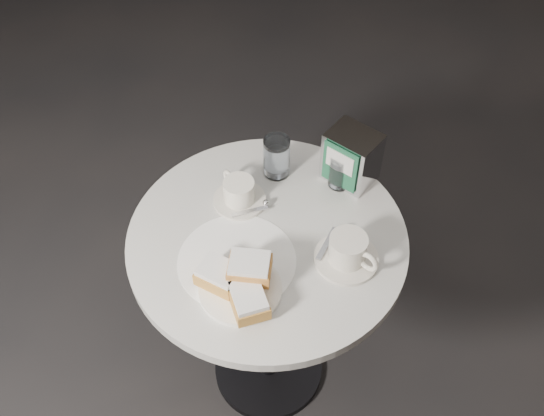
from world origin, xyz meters
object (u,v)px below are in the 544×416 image
at_px(coffee_cup_right, 348,251).
at_px(napkin_dispenser, 351,157).
at_px(coffee_cup_left, 239,193).
at_px(water_glass_left, 277,157).
at_px(water_glass_right, 341,171).
at_px(beignet_plate, 239,284).
at_px(cafe_table, 268,280).

height_order(coffee_cup_right, napkin_dispenser, napkin_dispenser).
height_order(coffee_cup_left, water_glass_left, water_glass_left).
height_order(coffee_cup_right, water_glass_right, water_glass_right).
bearing_deg(beignet_plate, coffee_cup_right, 56.26).
xyz_separation_m(cafe_table, water_glass_right, (0.05, 0.26, 0.25)).
distance_m(coffee_cup_right, water_glass_right, 0.25).
relative_size(cafe_table, water_glass_left, 6.46).
bearing_deg(water_glass_right, beignet_plate, -89.82).
bearing_deg(coffee_cup_right, beignet_plate, -119.32).
distance_m(cafe_table, coffee_cup_left, 0.27).
relative_size(water_glass_right, napkin_dispenser, 0.67).
height_order(coffee_cup_right, water_glass_left, water_glass_left).
xyz_separation_m(cafe_table, beignet_plate, (0.05, -0.17, 0.23)).
bearing_deg(water_glass_right, coffee_cup_right, -53.35).
distance_m(cafe_table, napkin_dispenser, 0.40).
bearing_deg(beignet_plate, water_glass_left, 114.09).
bearing_deg(coffee_cup_right, cafe_table, -160.59).
xyz_separation_m(beignet_plate, water_glass_right, (-0.00, 0.43, 0.01)).
xyz_separation_m(coffee_cup_right, water_glass_right, (-0.15, 0.20, 0.01)).
distance_m(coffee_cup_left, water_glass_right, 0.27).
height_order(coffee_cup_left, water_glass_right, water_glass_right).
xyz_separation_m(water_glass_left, water_glass_right, (0.16, 0.07, -0.01)).
height_order(coffee_cup_left, napkin_dispenser, napkin_dispenser).
bearing_deg(water_glass_right, napkin_dispenser, 77.13).
xyz_separation_m(cafe_table, coffee_cup_right, (0.20, 0.05, 0.23)).
distance_m(water_glass_left, water_glass_right, 0.17).
relative_size(water_glass_left, napkin_dispenser, 0.77).
xyz_separation_m(beignet_plate, coffee_cup_right, (0.15, 0.22, 0.00)).
height_order(cafe_table, water_glass_right, water_glass_right).
bearing_deg(napkin_dispenser, beignet_plate, -88.66).
xyz_separation_m(coffee_cup_left, coffee_cup_right, (0.33, 0.01, 0.00)).
distance_m(coffee_cup_right, water_glass_left, 0.34).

